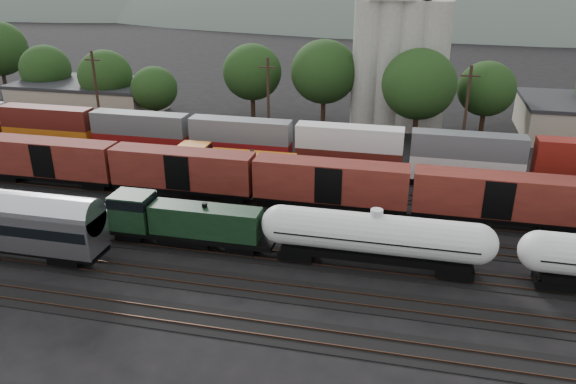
% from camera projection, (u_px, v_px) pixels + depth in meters
% --- Properties ---
extents(ground, '(600.00, 600.00, 0.00)m').
position_uv_depth(ground, '(335.00, 235.00, 51.06)').
color(ground, black).
extents(tracks, '(180.00, 33.20, 0.20)m').
position_uv_depth(tracks, '(335.00, 235.00, 51.04)').
color(tracks, black).
rests_on(tracks, ground).
extents(green_locomotive, '(15.97, 2.82, 4.23)m').
position_uv_depth(green_locomotive, '(175.00, 220.00, 48.36)').
color(green_locomotive, black).
rests_on(green_locomotive, ground).
extents(tank_car_a, '(18.71, 3.35, 4.90)m').
position_uv_depth(tank_car_a, '(375.00, 236.00, 44.63)').
color(tank_car_a, silver).
rests_on(tank_car_a, ground).
extents(orange_locomotive, '(15.94, 2.66, 3.99)m').
position_uv_depth(orange_locomotive, '(229.00, 164.00, 61.92)').
color(orange_locomotive, black).
rests_on(orange_locomotive, ground).
extents(boxcar_string, '(138.20, 2.90, 4.20)m').
position_uv_depth(boxcar_string, '(330.00, 182.00, 54.60)').
color(boxcar_string, black).
rests_on(boxcar_string, ground).
extents(container_wall, '(165.60, 2.60, 5.80)m').
position_uv_depth(container_wall, '(317.00, 150.00, 64.29)').
color(container_wall, black).
rests_on(container_wall, ground).
extents(grain_silo, '(13.40, 5.00, 29.00)m').
position_uv_depth(grain_silo, '(399.00, 51.00, 78.33)').
color(grain_silo, '#A6A499').
rests_on(grain_silo, ground).
extents(industrial_sheds, '(119.38, 17.26, 5.10)m').
position_uv_depth(industrial_sheds, '(418.00, 114.00, 80.35)').
color(industrial_sheds, '#9E937F').
rests_on(industrial_sheds, ground).
extents(tree_band, '(161.51, 23.21, 14.08)m').
position_uv_depth(tree_band, '(377.00, 75.00, 81.27)').
color(tree_band, black).
rests_on(tree_band, ground).
extents(utility_poles, '(122.20, 0.36, 12.00)m').
position_uv_depth(utility_poles, '(363.00, 109.00, 68.40)').
color(utility_poles, black).
rests_on(utility_poles, ground).
extents(distant_hills, '(860.00, 286.00, 130.00)m').
position_uv_depth(distant_hills, '(455.00, 49.00, 287.55)').
color(distant_hills, '#59665B').
rests_on(distant_hills, ground).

